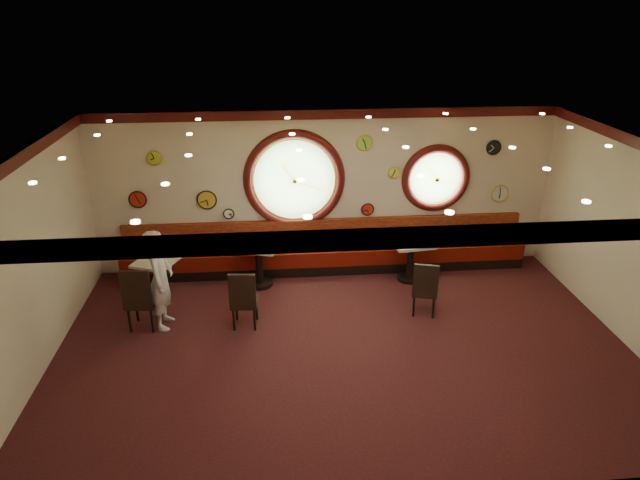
{
  "coord_description": "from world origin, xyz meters",
  "views": [
    {
      "loc": [
        -1.07,
        -7.61,
        5.13
      ],
      "look_at": [
        -0.3,
        0.8,
        1.5
      ],
      "focal_mm": 32.0,
      "sensor_mm": 36.0,
      "label": 1
    }
  ],
  "objects_px": {
    "condiment_a_pepper": "(154,258)",
    "condiment_b_pepper": "(257,243)",
    "chair_b": "(243,296)",
    "condiment_c_bottle": "(417,236)",
    "table_b": "(259,259)",
    "chair_c": "(425,285)",
    "table_a": "(157,274)",
    "condiment_b_salt": "(250,239)",
    "condiment_a_bottle": "(163,254)",
    "condiment_b_bottle": "(262,236)",
    "chair_a": "(139,295)",
    "waiter": "(160,279)",
    "table_c": "(411,255)",
    "condiment_c_salt": "(405,237)",
    "condiment_c_pepper": "(413,239)",
    "condiment_a_salt": "(149,258)"
  },
  "relations": [
    {
      "from": "table_c",
      "to": "table_a",
      "type": "bearing_deg",
      "value": -176.64
    },
    {
      "from": "chair_c",
      "to": "condiment_b_bottle",
      "type": "bearing_deg",
      "value": 167.26
    },
    {
      "from": "condiment_b_salt",
      "to": "chair_a",
      "type": "bearing_deg",
      "value": -139.61
    },
    {
      "from": "table_b",
      "to": "chair_b",
      "type": "distance_m",
      "value": 1.54
    },
    {
      "from": "table_c",
      "to": "condiment_a_salt",
      "type": "bearing_deg",
      "value": -176.95
    },
    {
      "from": "condiment_b_salt",
      "to": "waiter",
      "type": "distance_m",
      "value": 1.99
    },
    {
      "from": "chair_c",
      "to": "condiment_a_pepper",
      "type": "bearing_deg",
      "value": -176.51
    },
    {
      "from": "chair_b",
      "to": "condiment_c_bottle",
      "type": "distance_m",
      "value": 3.64
    },
    {
      "from": "table_c",
      "to": "condiment_c_bottle",
      "type": "bearing_deg",
      "value": 26.97
    },
    {
      "from": "table_c",
      "to": "condiment_a_pepper",
      "type": "relative_size",
      "value": 8.44
    },
    {
      "from": "table_c",
      "to": "waiter",
      "type": "bearing_deg",
      "value": -164.14
    },
    {
      "from": "table_b",
      "to": "chair_c",
      "type": "xyz_separation_m",
      "value": [
        2.84,
        -1.39,
        0.03
      ]
    },
    {
      "from": "condiment_b_bottle",
      "to": "condiment_c_bottle",
      "type": "bearing_deg",
      "value": -2.44
    },
    {
      "from": "table_b",
      "to": "condiment_b_salt",
      "type": "bearing_deg",
      "value": 152.76
    },
    {
      "from": "condiment_a_bottle",
      "to": "condiment_b_bottle",
      "type": "distance_m",
      "value": 1.82
    },
    {
      "from": "table_b",
      "to": "chair_c",
      "type": "bearing_deg",
      "value": -26.08
    },
    {
      "from": "table_c",
      "to": "condiment_b_bottle",
      "type": "bearing_deg",
      "value": 176.26
    },
    {
      "from": "table_a",
      "to": "chair_a",
      "type": "height_order",
      "value": "chair_a"
    },
    {
      "from": "chair_b",
      "to": "condiment_b_pepper",
      "type": "xyz_separation_m",
      "value": [
        0.22,
        1.46,
        0.32
      ]
    },
    {
      "from": "table_a",
      "to": "condiment_a_pepper",
      "type": "relative_size",
      "value": 9.01
    },
    {
      "from": "condiment_c_salt",
      "to": "condiment_c_pepper",
      "type": "relative_size",
      "value": 0.91
    },
    {
      "from": "chair_b",
      "to": "condiment_a_pepper",
      "type": "distance_m",
      "value": 2.03
    },
    {
      "from": "condiment_a_pepper",
      "to": "condiment_b_pepper",
      "type": "height_order",
      "value": "condiment_b_pepper"
    },
    {
      "from": "condiment_b_bottle",
      "to": "waiter",
      "type": "distance_m",
      "value": 2.21
    },
    {
      "from": "condiment_b_pepper",
      "to": "condiment_c_bottle",
      "type": "xyz_separation_m",
      "value": [
        3.05,
        0.1,
        -0.02
      ]
    },
    {
      "from": "table_a",
      "to": "condiment_b_pepper",
      "type": "xyz_separation_m",
      "value": [
        1.83,
        0.24,
        0.45
      ]
    },
    {
      "from": "condiment_c_pepper",
      "to": "chair_a",
      "type": "bearing_deg",
      "value": -164.19
    },
    {
      "from": "table_b",
      "to": "condiment_a_salt",
      "type": "distance_m",
      "value": 1.99
    },
    {
      "from": "chair_a",
      "to": "condiment_c_bottle",
      "type": "height_order",
      "value": "chair_a"
    },
    {
      "from": "chair_a",
      "to": "condiment_b_pepper",
      "type": "xyz_separation_m",
      "value": [
        1.91,
        1.36,
        0.27
      ]
    },
    {
      "from": "chair_c",
      "to": "condiment_c_pepper",
      "type": "relative_size",
      "value": 6.14
    },
    {
      "from": "condiment_a_salt",
      "to": "condiment_c_pepper",
      "type": "xyz_separation_m",
      "value": [
        4.9,
        0.24,
        0.08
      ]
    },
    {
      "from": "table_b",
      "to": "condiment_b_salt",
      "type": "height_order",
      "value": "condiment_b_salt"
    },
    {
      "from": "table_c",
      "to": "waiter",
      "type": "distance_m",
      "value": 4.69
    },
    {
      "from": "table_b",
      "to": "table_a",
      "type": "bearing_deg",
      "value": -170.46
    },
    {
      "from": "table_b",
      "to": "condiment_a_salt",
      "type": "bearing_deg",
      "value": -171.59
    },
    {
      "from": "table_b",
      "to": "condiment_b_bottle",
      "type": "height_order",
      "value": "condiment_b_bottle"
    },
    {
      "from": "table_b",
      "to": "condiment_a_salt",
      "type": "height_order",
      "value": "table_b"
    },
    {
      "from": "chair_a",
      "to": "chair_b",
      "type": "bearing_deg",
      "value": 3.2
    },
    {
      "from": "condiment_c_salt",
      "to": "condiment_a_bottle",
      "type": "xyz_separation_m",
      "value": [
        -4.52,
        -0.3,
        -0.03
      ]
    },
    {
      "from": "condiment_b_bottle",
      "to": "waiter",
      "type": "height_order",
      "value": "waiter"
    },
    {
      "from": "chair_a",
      "to": "chair_c",
      "type": "relative_size",
      "value": 1.12
    },
    {
      "from": "chair_c",
      "to": "condiment_a_salt",
      "type": "bearing_deg",
      "value": -176.51
    },
    {
      "from": "table_c",
      "to": "chair_a",
      "type": "xyz_separation_m",
      "value": [
        -4.84,
        -1.4,
        0.13
      ]
    },
    {
      "from": "chair_c",
      "to": "condiment_b_pepper",
      "type": "bearing_deg",
      "value": 171.6
    },
    {
      "from": "chair_a",
      "to": "condiment_a_pepper",
      "type": "distance_m",
      "value": 1.13
    },
    {
      "from": "table_c",
      "to": "condiment_c_salt",
      "type": "distance_m",
      "value": 0.38
    },
    {
      "from": "table_a",
      "to": "condiment_b_salt",
      "type": "xyz_separation_m",
      "value": [
        1.69,
        0.39,
        0.46
      ]
    },
    {
      "from": "table_c",
      "to": "condiment_a_pepper",
      "type": "height_order",
      "value": "condiment_a_pepper"
    },
    {
      "from": "condiment_a_bottle",
      "to": "waiter",
      "type": "distance_m",
      "value": 1.1
    }
  ]
}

